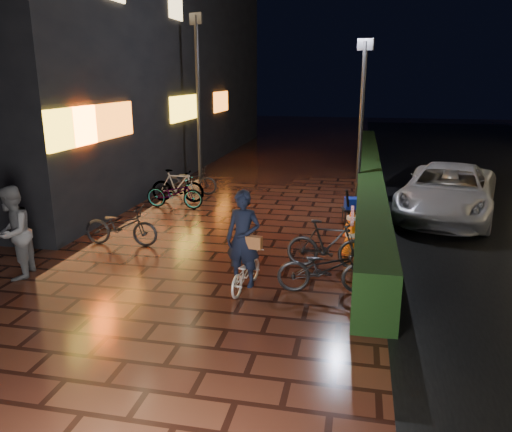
% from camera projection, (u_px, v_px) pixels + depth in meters
% --- Properties ---
extents(ground, '(80.00, 80.00, 0.00)m').
position_uv_depth(ground, '(201.00, 271.00, 9.89)').
color(ground, '#381911').
rests_on(ground, ground).
extents(hedge, '(0.70, 20.00, 1.00)m').
position_uv_depth(hedge, '(369.00, 176.00, 16.66)').
color(hedge, black).
rests_on(hedge, ground).
extents(bystander_person, '(0.89, 1.02, 1.79)m').
position_uv_depth(bystander_person, '(13.00, 233.00, 9.34)').
color(bystander_person, '#5B5B5E').
rests_on(bystander_person, ground).
extents(van, '(3.47, 5.45, 1.40)m').
position_uv_depth(van, '(448.00, 191.00, 13.55)').
color(van, '#A8A8AC').
rests_on(van, ground).
extents(storefront_block, '(12.09, 22.00, 9.00)m').
position_uv_depth(storefront_block, '(69.00, 58.00, 21.38)').
color(storefront_block, black).
rests_on(storefront_block, ground).
extents(lamp_post_hedge, '(0.45, 0.22, 4.72)m').
position_uv_depth(lamp_post_hedge, '(361.00, 117.00, 14.14)').
color(lamp_post_hedge, black).
rests_on(lamp_post_hedge, ground).
extents(lamp_post_sf, '(0.54, 0.30, 5.81)m').
position_uv_depth(lamp_post_sf, '(198.00, 92.00, 17.64)').
color(lamp_post_sf, black).
rests_on(lamp_post_sf, ground).
extents(cyclist, '(0.70, 1.34, 1.85)m').
position_uv_depth(cyclist, '(244.00, 254.00, 8.82)').
color(cyclist, silver).
rests_on(cyclist, ground).
extents(traffic_barrier, '(0.46, 1.78, 0.72)m').
position_uv_depth(traffic_barrier, '(352.00, 229.00, 11.42)').
color(traffic_barrier, orange).
rests_on(traffic_barrier, ground).
extents(cart_assembly, '(0.60, 0.64, 0.97)m').
position_uv_depth(cart_assembly, '(352.00, 205.00, 12.99)').
color(cart_assembly, black).
rests_on(cart_assembly, ground).
extents(parked_bikes_storefront, '(1.88, 5.90, 1.00)m').
position_uv_depth(parked_bikes_storefront, '(169.00, 194.00, 14.27)').
color(parked_bikes_storefront, black).
rests_on(parked_bikes_storefront, ground).
extents(parked_bikes_hedge, '(1.78, 1.83, 1.00)m').
position_uv_depth(parked_bikes_hedge, '(327.00, 257.00, 9.31)').
color(parked_bikes_hedge, black).
rests_on(parked_bikes_hedge, ground).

